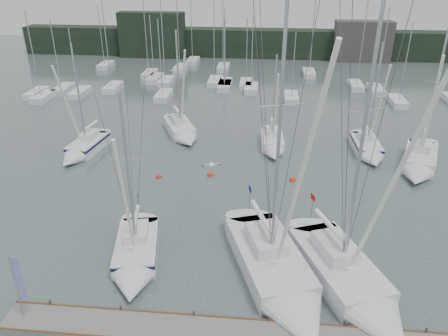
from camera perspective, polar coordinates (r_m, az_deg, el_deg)
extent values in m
plane|color=#465653|center=(27.73, 1.64, -13.60)|extent=(160.00, 160.00, 0.00)
cube|color=slate|center=(23.98, 0.72, -20.91)|extent=(24.00, 2.00, 0.40)
cube|color=black|center=(84.60, 4.83, 15.94)|extent=(90.00, 4.00, 5.00)
cube|color=black|center=(85.07, -9.36, 16.78)|extent=(12.00, 3.00, 8.00)
cube|color=#403D3B|center=(84.11, 17.65, 15.48)|extent=(10.00, 3.00, 7.00)
cube|color=silver|center=(72.52, 11.04, 12.04)|extent=(1.80, 4.50, 0.90)
cylinder|color=#A3A6AB|center=(70.72, 11.55, 17.13)|extent=(0.12, 0.12, 12.34)
cube|color=silver|center=(67.06, 16.83, 10.24)|extent=(1.80, 4.50, 0.90)
cylinder|color=#A3A6AB|center=(65.23, 17.64, 15.35)|extent=(0.12, 0.12, 11.55)
cube|color=silver|center=(64.05, -18.30, 9.29)|extent=(1.80, 4.50, 0.90)
cylinder|color=#A3A6AB|center=(62.50, -19.09, 13.17)|extent=(0.12, 0.12, 8.30)
cube|color=silver|center=(74.76, -5.72, 12.82)|extent=(1.80, 4.50, 0.90)
cylinder|color=#A3A6AB|center=(72.93, -6.06, 18.17)|extent=(0.12, 0.12, 13.37)
cube|color=silver|center=(66.42, -1.20, 11.20)|extent=(1.80, 4.50, 0.90)
cylinder|color=#A3A6AB|center=(64.50, -1.31, 16.78)|extent=(0.12, 0.12, 12.39)
cube|color=silver|center=(68.85, -9.00, 11.44)|extent=(1.80, 4.50, 0.90)
cylinder|color=#A3A6AB|center=(67.30, -9.41, 15.33)|extent=(0.12, 0.12, 8.85)
cube|color=silver|center=(65.25, -14.30, 10.11)|extent=(1.80, 4.50, 0.90)
cylinder|color=#A3A6AB|center=(63.27, -15.18, 16.08)|extent=(0.12, 0.12, 13.15)
cube|color=silver|center=(64.12, 0.08, 10.64)|extent=(1.80, 4.50, 0.90)
cylinder|color=#A3A6AB|center=(62.47, 0.04, 14.82)|extent=(0.12, 0.12, 8.84)
cube|color=silver|center=(61.44, 21.70, 8.05)|extent=(1.80, 4.50, 0.90)
cylinder|color=#A3A6AB|center=(59.69, 22.67, 12.64)|extent=(0.12, 0.12, 9.55)
cube|color=silver|center=(65.89, -23.24, 8.94)|extent=(1.80, 4.50, 0.90)
cylinder|color=#A3A6AB|center=(64.38, -24.20, 12.74)|extent=(0.12, 0.12, 8.44)
cube|color=silver|center=(60.13, -7.91, 9.31)|extent=(1.80, 4.50, 0.90)
cylinder|color=#A3A6AB|center=(58.34, -8.34, 14.08)|extent=(0.12, 0.12, 9.57)
cube|color=silver|center=(62.98, 3.58, 10.30)|extent=(1.80, 4.50, 0.90)
cylinder|color=#A3A6AB|center=(61.25, 3.70, 14.82)|extent=(0.12, 0.12, 9.46)
cube|color=silver|center=(71.59, -9.69, 11.96)|extent=(1.80, 4.50, 0.90)
cylinder|color=#A3A6AB|center=(69.88, -10.18, 16.63)|extent=(0.12, 0.12, 11.14)
cube|color=silver|center=(66.51, -20.25, 9.61)|extent=(1.80, 4.50, 0.90)
cylinder|color=#A3A6AB|center=(64.93, -21.14, 13.70)|extent=(0.12, 0.12, 9.15)
cube|color=silver|center=(74.93, -0.09, 12.97)|extent=(1.80, 4.50, 0.90)
cylinder|color=#A3A6AB|center=(73.14, -0.14, 18.08)|extent=(0.12, 0.12, 12.74)
cube|color=silver|center=(65.30, 2.91, 10.90)|extent=(1.80, 4.50, 0.90)
cylinder|color=#A3A6AB|center=(63.67, 2.99, 15.03)|extent=(0.12, 0.12, 8.91)
cube|color=silver|center=(78.97, -15.19, 12.78)|extent=(1.80, 4.50, 0.90)
cylinder|color=#A3A6AB|center=(77.53, -15.78, 16.39)|extent=(0.12, 0.12, 9.43)
cube|color=silver|center=(79.67, -4.06, 13.73)|extent=(1.80, 4.50, 0.90)
cylinder|color=#A3A6AB|center=(77.97, -4.29, 18.51)|extent=(0.12, 0.12, 12.66)
cube|color=silver|center=(66.97, -7.57, 11.11)|extent=(1.80, 4.50, 0.90)
cylinder|color=#A3A6AB|center=(65.00, -8.05, 16.98)|extent=(0.12, 0.12, 13.18)
cube|color=silver|center=(59.43, 8.76, 9.05)|extent=(1.80, 4.50, 0.90)
cylinder|color=#A3A6AB|center=(57.78, 9.09, 13.14)|extent=(0.12, 0.12, 8.07)
cube|color=silver|center=(65.77, 19.21, 9.59)|extent=(1.80, 4.50, 0.90)
cylinder|color=#A3A6AB|center=(64.00, 20.08, 14.36)|extent=(0.12, 0.12, 10.58)
cube|color=silver|center=(63.85, -22.54, 8.56)|extent=(1.80, 4.50, 0.90)
cylinder|color=#A3A6AB|center=(62.09, -23.68, 13.43)|extent=(0.12, 0.12, 10.60)
cube|color=silver|center=(65.29, 0.16, 10.93)|extent=(1.80, 4.50, 0.90)
cylinder|color=#A3A6AB|center=(63.53, 0.12, 15.69)|extent=(0.12, 0.12, 10.31)
cube|color=silver|center=(29.57, -11.26, -10.27)|extent=(3.56, 5.68, 1.36)
cone|color=silver|center=(26.66, -11.99, -15.11)|extent=(3.00, 2.71, 2.62)
cube|color=silver|center=(29.37, -11.35, -8.18)|extent=(1.81, 2.34, 0.63)
cylinder|color=#A3A6AB|center=(26.30, -12.40, -0.83)|extent=(0.16, 0.16, 9.95)
cylinder|color=white|center=(29.42, -11.39, -6.21)|extent=(0.73, 2.58, 0.25)
cube|color=#0F0F3A|center=(29.31, -11.33, -9.56)|extent=(3.58, 5.70, 0.23)
cube|color=navy|center=(30.67, -11.17, -3.65)|extent=(0.11, 0.48, 0.33)
cube|color=silver|center=(28.07, 5.79, -11.86)|extent=(5.97, 8.61, 1.66)
cone|color=silver|center=(24.25, 10.39, -19.78)|extent=(4.47, 4.36, 3.55)
cube|color=silver|center=(27.76, 5.53, -9.20)|extent=(2.89, 3.62, 0.78)
cylinder|color=#A3A6AB|center=(23.21, 7.22, 4.43)|extent=(0.20, 0.20, 15.78)
cylinder|color=white|center=(27.99, 4.94, -6.36)|extent=(1.57, 3.73, 0.31)
cube|color=navy|center=(29.78, 3.43, -2.77)|extent=(0.22, 0.57, 0.40)
cube|color=silver|center=(28.14, 14.59, -12.62)|extent=(5.79, 8.03, 1.67)
cone|color=silver|center=(25.05, 20.71, -19.56)|extent=(4.26, 4.14, 3.34)
cube|color=silver|center=(27.78, 14.32, -9.97)|extent=(2.78, 3.39, 0.78)
cylinder|color=#A3A6AB|center=(23.38, 17.62, 3.51)|extent=(0.20, 0.20, 15.76)
cylinder|color=white|center=(27.84, 13.65, -7.27)|extent=(1.60, 3.44, 0.31)
cube|color=#A11517|center=(29.30, 11.55, -3.80)|extent=(0.24, 0.57, 0.40)
cube|color=silver|center=(45.57, -17.27, 2.74)|extent=(2.99, 5.27, 1.40)
cone|color=silver|center=(42.84, -19.57, 0.84)|extent=(2.60, 2.44, 2.34)
cube|color=silver|center=(45.56, -17.16, 4.16)|extent=(1.54, 2.16, 0.65)
cylinder|color=#A3A6AB|center=(43.50, -18.45, 9.08)|extent=(0.17, 0.17, 9.41)
cylinder|color=white|center=(45.69, -16.98, 5.38)|extent=(0.59, 2.45, 0.26)
cube|color=#0F0F3A|center=(45.39, -17.35, 3.28)|extent=(3.01, 5.29, 0.23)
cube|color=silver|center=(47.93, -5.79, 5.03)|extent=(4.29, 5.58, 1.45)
cone|color=silver|center=(44.69, -4.70, 3.45)|extent=(3.09, 2.96, 2.41)
cube|color=silver|center=(47.99, -5.99, 6.41)|extent=(2.04, 2.38, 0.68)
cylinder|color=#A3A6AB|center=(45.84, -6.01, 11.44)|extent=(0.17, 0.17, 9.81)
cylinder|color=white|center=(48.19, -6.18, 7.58)|extent=(1.27, 2.35, 0.27)
cube|color=silver|center=(44.86, 6.29, 3.43)|extent=(2.41, 4.68, 1.35)
cone|color=silver|center=(41.89, 6.54, 1.69)|extent=(2.27, 2.07, 2.16)
cube|color=silver|center=(44.91, 6.32, 4.82)|extent=(1.29, 1.89, 0.63)
cylinder|color=#A3A6AB|center=(42.92, 6.63, 9.13)|extent=(0.16, 0.16, 8.19)
cylinder|color=white|center=(45.05, 6.34, 6.00)|extent=(0.38, 2.24, 0.25)
cube|color=silver|center=(45.65, 18.00, 2.66)|extent=(2.50, 4.84, 1.35)
cone|color=silver|center=(42.65, 18.98, 0.81)|extent=(2.41, 2.12, 2.34)
cube|color=silver|center=(45.69, 18.05, 4.02)|extent=(1.35, 1.95, 0.63)
cylinder|color=#A3A6AB|center=(43.54, 19.10, 9.06)|extent=(0.16, 0.16, 9.57)
cylinder|color=white|center=(45.86, 18.06, 5.20)|extent=(0.33, 2.34, 0.25)
cube|color=#0F0F3A|center=(45.48, 18.08, 3.18)|extent=(2.52, 4.86, 0.23)
cube|color=silver|center=(44.43, 24.19, 1.01)|extent=(4.50, 6.32, 1.62)
cone|color=silver|center=(40.68, 23.82, -1.22)|extent=(3.38, 3.23, 2.70)
cube|color=silver|center=(44.48, 24.51, 2.66)|extent=(2.18, 2.67, 0.76)
cylinder|color=#A3A6AB|center=(41.96, 25.75, 8.62)|extent=(0.19, 0.19, 11.04)
cylinder|color=white|center=(44.70, 24.79, 4.08)|extent=(1.24, 2.74, 0.30)
sphere|color=red|center=(38.75, -1.80, -0.96)|extent=(0.60, 0.60, 0.60)
sphere|color=red|center=(38.37, 8.93, -1.60)|extent=(0.57, 0.57, 0.57)
sphere|color=red|center=(38.87, -8.53, -1.18)|extent=(0.56, 0.56, 0.56)
cylinder|color=#A3A6AB|center=(25.48, -25.47, -13.84)|extent=(0.08, 0.08, 4.08)
cube|color=#1B31AC|center=(24.96, -25.14, -12.97)|extent=(0.54, 0.09, 2.72)
ellipsoid|color=white|center=(24.34, -1.65, 0.44)|extent=(0.32, 0.47, 0.19)
cube|color=#92959A|center=(24.30, -2.29, 0.44)|extent=(0.45, 0.25, 0.11)
cube|color=#92959A|center=(24.36, -1.02, 0.53)|extent=(0.45, 0.25, 0.11)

